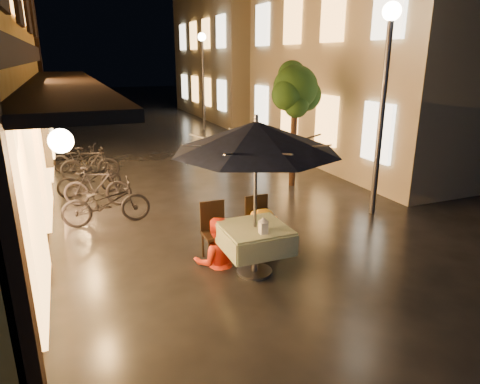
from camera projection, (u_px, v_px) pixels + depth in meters
name	position (u px, v px, depth m)	size (l,w,h in m)	color
ground	(296.00, 282.00, 6.43)	(90.00, 90.00, 0.00)	black
east_building_near	(404.00, 51.00, 13.83)	(7.30, 9.30, 6.80)	tan
east_building_far	(258.00, 49.00, 23.90)	(7.30, 10.30, 7.30)	tan
street_tree	(296.00, 91.00, 10.55)	(1.43, 1.20, 3.15)	black
streetlamp_near	(386.00, 73.00, 8.39)	(0.36, 0.36, 4.23)	#59595E
streetlamp_far	(203.00, 64.00, 18.98)	(0.36, 0.36, 4.23)	#59595E
cafe_table	(255.00, 238.00, 6.53)	(0.99, 0.99, 0.78)	#59595E
patio_umbrella	(256.00, 137.00, 6.06)	(2.46, 2.46, 2.46)	#59595E
cafe_chair_left	(214.00, 228.00, 7.05)	(0.42, 0.42, 0.97)	black
cafe_chair_right	(259.00, 221.00, 7.34)	(0.42, 0.42, 0.97)	black
table_lantern	(263.00, 225.00, 6.17)	(0.16, 0.16, 0.25)	white
person_orange	(216.00, 219.00, 6.78)	(0.76, 0.59, 1.56)	#F5391D
person_yellow	(263.00, 211.00, 7.14)	(1.01, 0.58, 1.56)	yellow
bicycle_0	(106.00, 203.00, 8.53)	(0.60, 1.72, 0.90)	black
bicycle_1	(97.00, 186.00, 9.58)	(0.43, 1.51, 0.91)	black
bicycle_2	(89.00, 179.00, 10.37)	(0.54, 1.54, 0.81)	black
bicycle_3	(90.00, 164.00, 11.57)	(0.44, 1.54, 0.93)	black
bicycle_4	(79.00, 159.00, 12.31)	(0.55, 1.59, 0.83)	black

